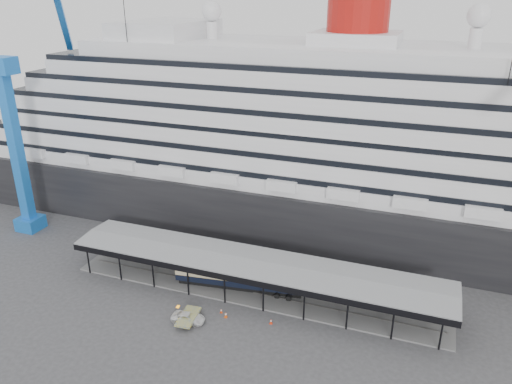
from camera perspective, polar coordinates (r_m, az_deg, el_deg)
ground at (r=71.33m, az=-1.67°, el=-13.35°), size 200.00×200.00×0.00m
cruise_ship at (r=91.36m, az=5.72°, el=7.52°), size 130.00×30.00×43.90m
platform_canopy at (r=73.88m, az=-0.24°, el=-9.74°), size 56.00×9.18×5.30m
crane_blue at (r=95.27m, az=-25.51°, el=7.06°), size 22.63×19.19×47.60m
port_truck at (r=69.46m, az=-7.75°, el=-14.05°), size 4.71×2.52×1.26m
pullman_carriage at (r=74.57m, az=-1.85°, el=-9.44°), size 19.53×5.01×19.02m
traffic_cone_left at (r=70.81m, az=-4.00°, el=-13.38°), size 0.39×0.39×0.66m
traffic_cone_mid at (r=69.88m, az=-3.47°, el=-13.82°), size 0.45×0.45×0.85m
traffic_cone_right at (r=68.70m, az=1.72°, el=-14.56°), size 0.43×0.43×0.75m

